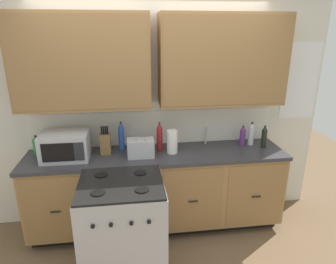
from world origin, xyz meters
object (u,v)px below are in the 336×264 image
microwave (65,146)px  knife_block (106,143)px  paper_towel_roll (172,142)px  bottle_violet (243,136)px  bottle_green (37,146)px  bottle_dark (264,137)px  stove_range (123,227)px  toaster (141,148)px  bottle_blue (121,136)px  bottle_clear (251,134)px  bottle_red (160,137)px

microwave → knife_block: (0.40, 0.08, -0.02)m
microwave → paper_towel_roll: bearing=-0.3°
bottle_violet → bottle_green: (-2.29, -0.01, -0.00)m
bottle_dark → bottle_violet: (-0.21, 0.11, -0.01)m
bottle_green → paper_towel_roll: bearing=-4.8°
bottle_dark → stove_range: bearing=-158.4°
toaster → bottle_blue: (-0.20, 0.22, 0.06)m
paper_towel_roll → microwave: bearing=179.7°
knife_block → bottle_blue: 0.19m
stove_range → bottle_dark: bottle_dark is taller
microwave → bottle_dark: microwave is taller
bottle_dark → bottle_clear: bottle_clear is taller
toaster → bottle_blue: bearing=132.4°
toaster → bottle_red: (0.22, 0.14, 0.06)m
microwave → bottle_blue: size_ratio=1.47×
bottle_red → bottle_blue: bearing=169.3°
stove_range → paper_towel_roll: bearing=48.4°
microwave → bottle_dark: bearing=0.3°
paper_towel_roll → bottle_blue: bearing=162.8°
bottle_dark → bottle_blue: bearing=174.6°
knife_block → bottle_clear: 1.67m
bottle_blue → bottle_green: (-0.89, -0.05, -0.05)m
bottle_violet → bottle_clear: bottle_clear is taller
stove_range → bottle_green: 1.29m
stove_range → bottle_green: (-0.89, 0.74, 0.57)m
bottle_clear → bottle_blue: bearing=178.2°
knife_block → paper_towel_roll: 0.73m
microwave → paper_towel_roll: 1.12m
toaster → bottle_clear: bearing=7.7°
paper_towel_roll → bottle_green: 1.45m
microwave → bottle_blue: 0.60m
stove_range → paper_towel_roll: (0.55, 0.62, 0.59)m
toaster → bottle_violet: bottle_violet is taller
microwave → toaster: size_ratio=1.71×
microwave → bottle_clear: (2.07, 0.12, -0.01)m
microwave → bottle_blue: bearing=15.9°
bottle_green → bottle_clear: size_ratio=0.83×
knife_block → bottle_green: 0.72m
stove_range → toaster: bearing=70.1°
bottle_dark → bottle_violet: bottle_dark is taller
stove_range → bottle_red: bearing=59.2°
microwave → paper_towel_roll: microwave is taller
stove_range → bottle_blue: bearing=89.7°
microwave → bottle_dark: size_ratio=1.84×
paper_towel_roll → knife_block: bearing=172.8°
bottle_blue → bottle_clear: 1.50m
knife_block → paper_towel_roll: bearing=-7.2°
paper_towel_roll → bottle_violet: paper_towel_roll is taller
paper_towel_roll → bottle_blue: 0.57m
paper_towel_roll → bottle_green: paper_towel_roll is taller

